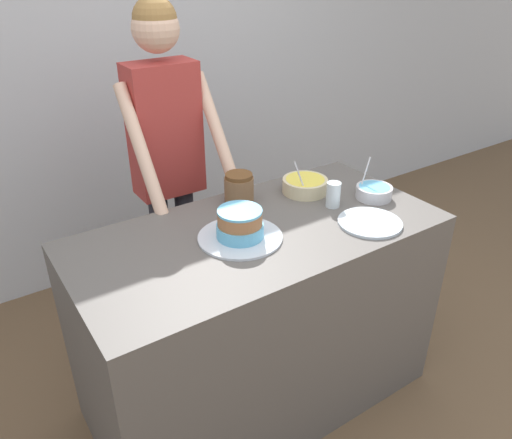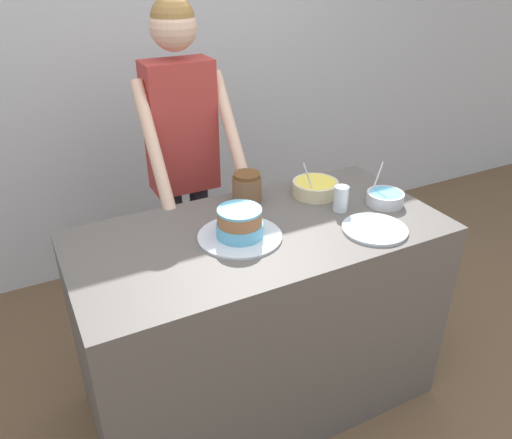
% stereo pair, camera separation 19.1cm
% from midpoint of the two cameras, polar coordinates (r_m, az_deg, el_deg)
% --- Properties ---
extents(wall_back, '(10.00, 0.05, 2.60)m').
position_cam_midpoint_polar(wall_back, '(3.15, -10.78, 16.96)').
color(wall_back, silver).
rests_on(wall_back, ground_plane).
extents(counter, '(1.51, 0.74, 0.92)m').
position_cam_midpoint_polar(counter, '(2.26, 2.95, -11.42)').
color(counter, '#5B5651').
rests_on(counter, ground_plane).
extents(person_baker, '(0.44, 0.47, 1.74)m').
position_cam_midpoint_polar(person_baker, '(2.45, -6.22, 9.18)').
color(person_baker, '#2D2D38').
rests_on(person_baker, ground_plane).
extents(cake, '(0.33, 0.33, 0.12)m').
position_cam_midpoint_polar(cake, '(1.91, 0.98, -0.82)').
color(cake, silver).
rests_on(cake, counter).
extents(frosting_bowl_blue, '(0.16, 0.16, 0.17)m').
position_cam_midpoint_polar(frosting_bowl_blue, '(2.28, 16.89, 2.36)').
color(frosting_bowl_blue, silver).
rests_on(frosting_bowl_blue, counter).
extents(frosting_bowl_yellow, '(0.21, 0.21, 0.18)m').
position_cam_midpoint_polar(frosting_bowl_yellow, '(2.29, 9.18, 3.59)').
color(frosting_bowl_yellow, beige).
rests_on(frosting_bowl_yellow, counter).
extents(drinking_glass, '(0.06, 0.06, 0.11)m').
position_cam_midpoint_polar(drinking_glass, '(2.16, 12.20, 2.28)').
color(drinking_glass, silver).
rests_on(drinking_glass, counter).
extents(ceramic_plate, '(0.26, 0.26, 0.01)m').
position_cam_midpoint_polar(ceramic_plate, '(2.06, 16.02, -1.13)').
color(ceramic_plate, silver).
rests_on(ceramic_plate, counter).
extents(stoneware_jar, '(0.13, 0.13, 0.13)m').
position_cam_midpoint_polar(stoneware_jar, '(2.19, 1.46, 3.59)').
color(stoneware_jar, brown).
rests_on(stoneware_jar, counter).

